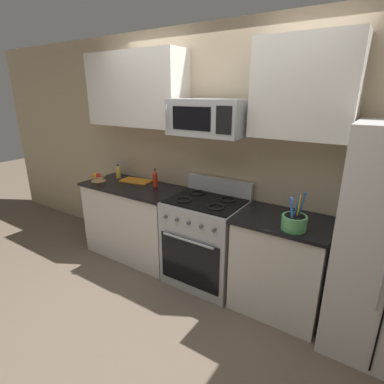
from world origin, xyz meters
name	(u,v)px	position (x,y,z in m)	size (l,w,h in m)	color
ground_plane	(168,314)	(0.00, 0.00, 0.00)	(16.00, 16.00, 0.00)	#6B5B4C
wall_back	(224,157)	(0.00, 1.03, 1.30)	(8.00, 0.10, 2.60)	tan
counter_left	(135,220)	(-1.01, 0.65, 0.46)	(1.25, 0.61, 0.91)	silver
range_oven	(205,240)	(0.00, 0.66, 0.47)	(0.76, 0.65, 1.09)	#B2B5BA
counter_right	(280,265)	(0.80, 0.65, 0.46)	(0.82, 0.61, 0.91)	silver
microwave	(209,117)	(0.00, 0.68, 1.74)	(0.72, 0.44, 0.33)	#B2B5BA
upper_cabinets_left	(136,90)	(-1.02, 0.81, 1.98)	(1.24, 0.34, 0.78)	silver
upper_cabinets_right	(305,89)	(0.80, 0.81, 1.98)	(0.81, 0.34, 0.78)	silver
utensil_crock	(294,222)	(0.92, 0.49, 0.98)	(0.20, 0.20, 0.33)	#59AD66
fruit_basket	(98,177)	(-1.51, 0.56, 0.95)	(0.19, 0.19, 0.10)	tan
apple_loose	(97,177)	(-1.56, 0.60, 0.95)	(0.07, 0.07, 0.07)	red
cutting_board	(136,181)	(-1.09, 0.80, 0.92)	(0.38, 0.21, 0.02)	orange
bottle_hot_sauce	(155,178)	(-0.76, 0.77, 1.01)	(0.06, 0.06, 0.21)	red
bottle_oil	(118,172)	(-1.39, 0.80, 0.99)	(0.06, 0.06, 0.17)	gold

